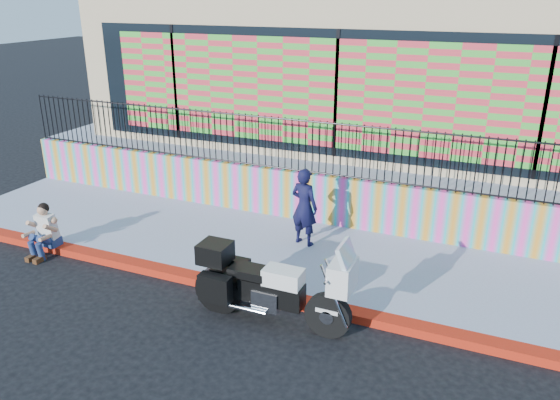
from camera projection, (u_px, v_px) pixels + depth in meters
The scene contains 10 objects.
ground at pixel (258, 296), 9.54m from camera, with size 90.00×90.00×0.00m, color black.
red_curb at pixel (258, 293), 9.51m from camera, with size 16.00×0.30×0.15m, color #AD1A0C.
sidewalk at pixel (293, 254), 10.93m from camera, with size 16.00×3.00×0.15m, color gray.
mural_wall at pixel (321, 198), 12.08m from camera, with size 16.00×0.20×1.10m, color #F941B0.
metal_fence at pixel (322, 148), 11.66m from camera, with size 15.80×0.04×1.20m, color black, non-canonical shape.
elevated_platform at pixel (376, 146), 16.48m from camera, with size 16.00×10.00×1.25m, color gray.
storefront_building at pixel (380, 57), 15.35m from camera, with size 14.00×8.06×4.00m.
police_motorcycle at pixel (269, 284), 8.58m from camera, with size 2.61×0.86×1.63m.
police_officer at pixel (304, 207), 10.92m from camera, with size 0.59×0.39×1.61m, color black.
seated_man at pixel (42, 235), 10.86m from camera, with size 0.54×0.71×1.06m.
Camera 1 is at (3.62, -7.48, 4.99)m, focal length 35.00 mm.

